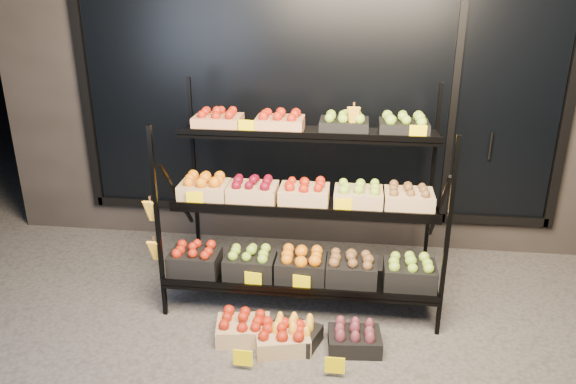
# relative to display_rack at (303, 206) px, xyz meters

# --- Properties ---
(ground) EXTENTS (24.00, 24.00, 0.00)m
(ground) POSITION_rel_display_rack_xyz_m (0.01, -0.60, -0.79)
(ground) COLOR #514F4C
(ground) RESTS_ON ground
(building) EXTENTS (6.00, 2.08, 3.50)m
(building) POSITION_rel_display_rack_xyz_m (0.01, 1.99, 0.96)
(building) COLOR #2D2826
(building) RESTS_ON ground
(display_rack) EXTENTS (2.18, 1.02, 1.66)m
(display_rack) POSITION_rel_display_rack_xyz_m (0.00, 0.00, 0.00)
(display_rack) COLOR black
(display_rack) RESTS_ON ground
(tag_floor_a) EXTENTS (0.13, 0.01, 0.12)m
(tag_floor_a) POSITION_rel_display_rack_xyz_m (-0.29, -1.00, -0.73)
(tag_floor_a) COLOR #FFE100
(tag_floor_a) RESTS_ON ground
(tag_floor_b) EXTENTS (0.13, 0.01, 0.12)m
(tag_floor_b) POSITION_rel_display_rack_xyz_m (0.31, -1.00, -0.73)
(tag_floor_b) COLOR #FFE100
(tag_floor_b) RESTS_ON ground
(floor_crate_left) EXTENTS (0.42, 0.33, 0.19)m
(floor_crate_left) POSITION_rel_display_rack_xyz_m (-0.36, -0.65, -0.70)
(floor_crate_left) COLOR tan
(floor_crate_left) RESTS_ON ground
(floor_crate_midleft) EXTENTS (0.42, 0.36, 0.19)m
(floor_crate_midleft) POSITION_rel_display_rack_xyz_m (0.01, -0.66, -0.70)
(floor_crate_midleft) COLOR black
(floor_crate_midleft) RESTS_ON ground
(floor_crate_midright) EXTENTS (0.42, 0.35, 0.19)m
(floor_crate_midright) POSITION_rel_display_rack_xyz_m (-0.06, -0.73, -0.70)
(floor_crate_midright) COLOR tan
(floor_crate_midright) RESTS_ON ground
(floor_crate_right) EXTENTS (0.39, 0.30, 0.19)m
(floor_crate_right) POSITION_rel_display_rack_xyz_m (0.44, -0.67, -0.70)
(floor_crate_right) COLOR black
(floor_crate_right) RESTS_ON ground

